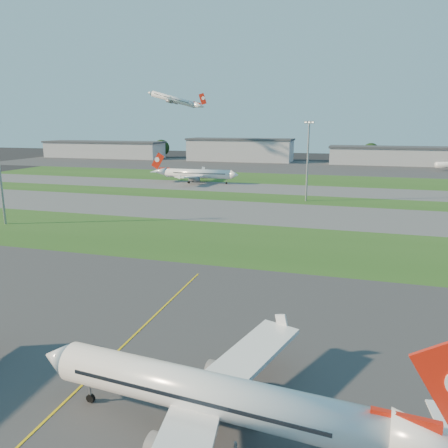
% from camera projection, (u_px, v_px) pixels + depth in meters
% --- Properties ---
extents(ground, '(700.00, 700.00, 0.00)m').
position_uv_depth(ground, '(62.00, 359.00, 47.57)').
color(ground, black).
rests_on(ground, ground).
extents(apron_near, '(300.00, 70.00, 0.01)m').
position_uv_depth(apron_near, '(62.00, 359.00, 47.57)').
color(apron_near, '#333335').
rests_on(apron_near, ground).
extents(grass_strip_a, '(300.00, 34.00, 0.01)m').
position_uv_depth(grass_strip_a, '(210.00, 240.00, 96.19)').
color(grass_strip_a, '#264E1A').
rests_on(grass_strip_a, ground).
extents(taxiway_a, '(300.00, 32.00, 0.01)m').
position_uv_depth(taxiway_a, '(246.00, 212.00, 127.04)').
color(taxiway_a, '#515154').
rests_on(taxiway_a, ground).
extents(grass_strip_b, '(300.00, 18.00, 0.01)m').
position_uv_depth(grass_strip_b, '(263.00, 198.00, 150.41)').
color(grass_strip_b, '#264E1A').
rests_on(grass_strip_b, ground).
extents(taxiway_b, '(300.00, 26.00, 0.01)m').
position_uv_depth(taxiway_b, '(274.00, 189.00, 170.98)').
color(taxiway_b, '#515154').
rests_on(taxiway_b, ground).
extents(grass_strip_c, '(300.00, 40.00, 0.01)m').
position_uv_depth(grass_strip_c, '(286.00, 179.00, 201.84)').
color(grass_strip_c, '#264E1A').
rests_on(grass_strip_c, ground).
extents(apron_far, '(400.00, 80.00, 0.01)m').
position_uv_depth(apron_far, '(301.00, 167.00, 257.93)').
color(apron_far, '#333335').
rests_on(apron_far, ground).
extents(yellow_line, '(0.25, 60.00, 0.02)m').
position_uv_depth(yellow_line, '(103.00, 366.00, 46.20)').
color(yellow_line, gold).
rests_on(yellow_line, ground).
extents(airliner_parked, '(33.96, 28.70, 10.60)m').
position_uv_depth(airliner_parked, '(212.00, 396.00, 35.01)').
color(airliner_parked, white).
rests_on(airliner_parked, ground).
extents(airliner_taxiing, '(36.30, 30.83, 11.34)m').
position_uv_depth(airliner_taxiing, '(197.00, 174.00, 186.89)').
color(airliner_taxiing, white).
rests_on(airliner_taxiing, ground).
extents(airliner_departing, '(35.29, 29.84, 11.01)m').
position_uv_depth(airliner_departing, '(174.00, 99.00, 270.11)').
color(airliner_departing, white).
extents(light_mast_centre, '(3.20, 0.70, 25.80)m').
position_uv_depth(light_mast_centre, '(308.00, 156.00, 141.10)').
color(light_mast_centre, gray).
rests_on(light_mast_centre, ground).
extents(hangar_far_west, '(91.80, 23.00, 12.20)m').
position_uv_depth(hangar_far_west, '(104.00, 149.00, 325.74)').
color(hangar_far_west, '#9EA0A5').
rests_on(hangar_far_west, ground).
extents(hangar_west, '(71.40, 23.00, 15.20)m').
position_uv_depth(hangar_west, '(240.00, 150.00, 296.61)').
color(hangar_west, '#9EA0A5').
rests_on(hangar_west, ground).
extents(hangar_east, '(81.60, 23.00, 11.20)m').
position_uv_depth(hangar_east, '(397.00, 156.00, 269.63)').
color(hangar_east, '#9EA0A5').
rests_on(hangar_east, ground).
extents(tree_far_west, '(11.00, 11.00, 12.00)m').
position_uv_depth(tree_far_west, '(68.00, 147.00, 348.79)').
color(tree_far_west, black).
rests_on(tree_far_west, ground).
extents(tree_west, '(12.10, 12.10, 13.20)m').
position_uv_depth(tree_west, '(161.00, 148.00, 328.57)').
color(tree_west, black).
rests_on(tree_west, ground).
extents(tree_mid_west, '(9.90, 9.90, 10.80)m').
position_uv_depth(tree_mid_west, '(279.00, 152.00, 300.44)').
color(tree_mid_west, black).
rests_on(tree_mid_west, ground).
extents(tree_mid_east, '(11.55, 11.55, 12.60)m').
position_uv_depth(tree_mid_east, '(371.00, 152.00, 286.57)').
color(tree_mid_east, black).
rests_on(tree_mid_east, ground).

